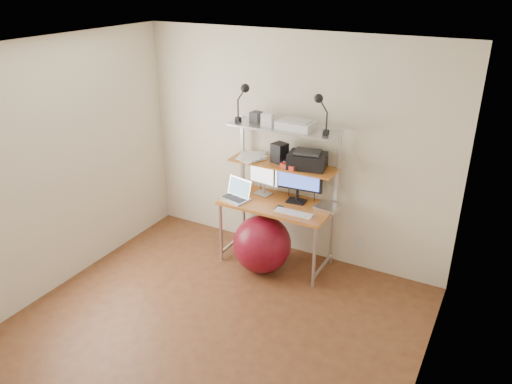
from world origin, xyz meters
TOP-DOWN VIEW (x-y plane):
  - room at (0.00, 0.00)m, footprint 3.60×3.60m
  - computer_desk at (0.00, 1.50)m, footprint 1.20×0.60m
  - wall_outlet at (0.85, 1.79)m, footprint 0.08×0.01m
  - monitor_silver at (-0.23, 1.59)m, footprint 0.39×0.16m
  - monitor_black at (0.17, 1.59)m, footprint 0.55×0.17m
  - laptop at (-0.44, 1.34)m, footprint 0.36×0.32m
  - keyboard at (0.26, 1.29)m, footprint 0.41×0.12m
  - mouse at (0.43, 1.28)m, footprint 0.09×0.07m
  - mac_mini at (0.54, 1.55)m, footprint 0.25×0.25m
  - phone at (0.08, 1.32)m, footprint 0.07×0.12m
  - printer at (0.28, 1.57)m, footprint 0.43×0.33m
  - nas_cube at (-0.05, 1.59)m, footprint 0.18×0.18m
  - red_box at (0.13, 1.48)m, footprint 0.20×0.16m
  - scanner at (0.13, 1.57)m, footprint 0.37×0.25m
  - box_white at (-0.16, 1.52)m, footprint 0.13×0.11m
  - box_grey at (-0.34, 1.60)m, footprint 0.13×0.13m
  - clip_lamp_left at (-0.44, 1.51)m, footprint 0.17×0.09m
  - clip_lamp_right at (0.41, 1.52)m, footprint 0.16×0.09m
  - exercise_ball at (-0.07, 1.23)m, footprint 0.63×0.63m
  - paper_stack at (-0.38, 1.57)m, footprint 0.38×0.42m

SIDE VIEW (x-z plane):
  - wall_outlet at x=0.85m, z-range 0.24..0.36m
  - exercise_ball at x=-0.07m, z-range 0.00..0.63m
  - phone at x=0.08m, z-range 0.74..0.75m
  - keyboard at x=0.26m, z-range 0.74..0.75m
  - mouse at x=0.43m, z-range 0.74..0.76m
  - mac_mini at x=0.54m, z-range 0.74..0.78m
  - laptop at x=-0.44m, z-range 0.65..0.92m
  - computer_desk at x=0.00m, z-range 0.17..1.74m
  - monitor_silver at x=-0.23m, z-range 0.75..1.19m
  - monitor_black at x=0.17m, z-range 0.74..1.29m
  - paper_stack at x=-0.38m, z-range 1.15..1.18m
  - red_box at x=0.13m, z-range 1.15..1.20m
  - printer at x=0.28m, z-range 1.14..1.33m
  - room at x=0.00m, z-range -0.55..3.05m
  - nas_cube at x=-0.05m, z-range 1.15..1.36m
  - scanner at x=0.13m, z-range 1.55..1.65m
  - box_grey at x=-0.34m, z-range 1.55..1.66m
  - box_white at x=-0.16m, z-range 1.55..1.69m
  - clip_lamp_right at x=0.41m, z-range 1.64..2.04m
  - clip_lamp_left at x=-0.44m, z-range 1.65..2.07m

